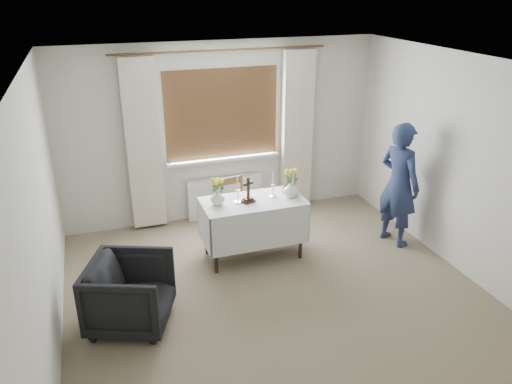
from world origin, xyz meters
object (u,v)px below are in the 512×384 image
(armchair, at_px, (130,293))
(person, at_px, (399,185))
(wooden_cross, at_px, (248,190))
(flower_vase_left, at_px, (218,197))
(altar_table, at_px, (253,229))
(wooden_chair, at_px, (236,212))
(flower_vase_right, at_px, (291,189))

(armchair, bearing_deg, person, -57.85)
(person, bearing_deg, wooden_cross, 67.30)
(wooden_cross, height_order, flower_vase_left, wooden_cross)
(person, bearing_deg, armchair, 84.13)
(altar_table, bearing_deg, armchair, -150.83)
(wooden_chair, relative_size, flower_vase_right, 4.46)
(altar_table, bearing_deg, flower_vase_right, -3.80)
(altar_table, distance_m, flower_vase_right, 0.68)
(person, height_order, wooden_cross, person)
(person, relative_size, wooden_cross, 5.10)
(wooden_chair, distance_m, armchair, 1.99)
(flower_vase_left, xyz_separation_m, flower_vase_right, (0.91, -0.06, 0.00))
(altar_table, bearing_deg, wooden_cross, -162.19)
(altar_table, distance_m, flower_vase_left, 0.64)
(flower_vase_left, bearing_deg, flower_vase_right, -3.87)
(wooden_chair, height_order, armchair, wooden_chair)
(altar_table, bearing_deg, flower_vase_left, 176.04)
(altar_table, distance_m, wooden_chair, 0.45)
(flower_vase_right, bearing_deg, wooden_chair, 140.64)
(armchair, distance_m, wooden_cross, 1.83)
(flower_vase_left, bearing_deg, person, -6.53)
(flower_vase_left, relative_size, flower_vase_right, 0.95)
(wooden_cross, bearing_deg, armchair, -171.30)
(altar_table, distance_m, armchair, 1.81)
(person, bearing_deg, altar_table, 66.43)
(wooden_chair, distance_m, wooden_cross, 0.67)
(flower_vase_left, distance_m, flower_vase_right, 0.91)
(flower_vase_left, bearing_deg, altar_table, -3.96)
(wooden_chair, bearing_deg, armchair, -147.92)
(wooden_cross, bearing_deg, flower_vase_left, 151.00)
(wooden_chair, height_order, flower_vase_left, flower_vase_left)
(armchair, bearing_deg, altar_table, -39.26)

